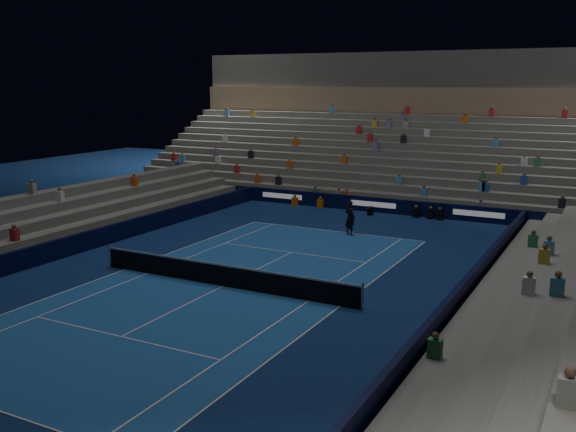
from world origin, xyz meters
The scene contains 11 objects.
ground centered at (0.00, 0.00, 0.00)m, with size 90.00×90.00×0.00m, color navy.
court_surface centered at (0.00, 0.00, 0.01)m, with size 10.97×23.77×0.01m, color #1C519B.
sponsor_barrier_far centered at (0.00, 18.50, 0.50)m, with size 44.00×0.25×1.00m, color black.
sponsor_barrier_east centered at (9.70, 0.00, 0.50)m, with size 0.25×37.00×1.00m, color black.
sponsor_barrier_west centered at (-9.70, 0.00, 0.50)m, with size 0.25×37.00×1.00m, color black.
grandstand_main centered at (0.00, 27.90, 3.38)m, with size 44.00×15.20×11.20m.
grandstand_east centered at (13.17, 0.00, 0.92)m, with size 5.00×37.00×2.50m.
grandstand_west centered at (-13.17, 0.00, 0.92)m, with size 5.00×37.00×2.50m.
tennis_net centered at (0.00, 0.00, 0.50)m, with size 12.90×0.10×1.10m.
tennis_player centered at (1.13, 11.50, 1.00)m, with size 0.73×0.48×2.00m, color black.
broadcast_camera centered at (0.15, 17.42, 0.28)m, with size 0.56×0.92×0.54m.
Camera 1 is at (14.92, -22.33, 8.63)m, focal length 40.36 mm.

